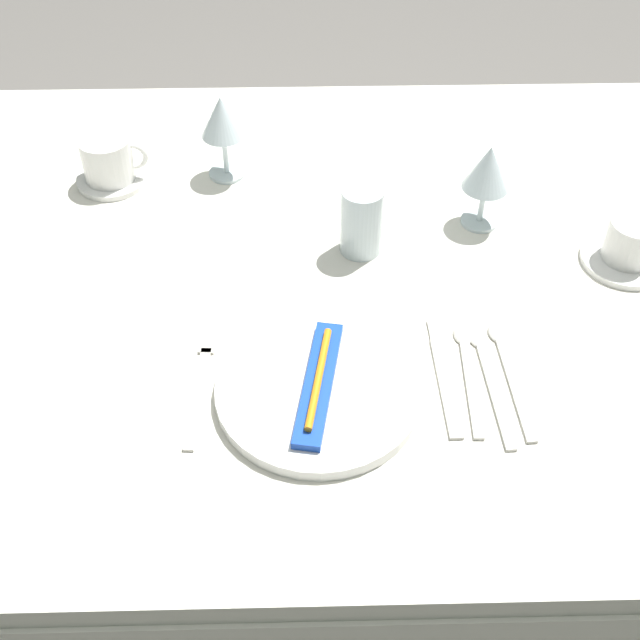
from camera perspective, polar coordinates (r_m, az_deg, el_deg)
ground_plane at (r=1.84m, az=-0.25°, el=-13.90°), size 6.00×6.00×0.00m
dining_table at (r=1.32m, az=-0.34°, el=1.06°), size 1.80×1.11×0.74m
dinner_plate at (r=1.08m, az=0.15°, el=-4.92°), size 0.27×0.27×0.02m
toothbrush_package at (r=1.07m, az=0.15°, el=-4.34°), size 0.07×0.21×0.02m
fork_outer at (r=1.11m, az=-8.30°, el=-4.29°), size 0.03×0.21×0.00m
dinner_knife at (r=1.11m, az=8.64°, el=-4.06°), size 0.02×0.21×0.00m
spoon_soup at (r=1.14m, az=10.23°, el=-3.03°), size 0.03×0.20×0.01m
spoon_dessert at (r=1.13m, az=11.61°, el=-3.44°), size 0.03×0.21×0.01m
spoon_tea at (r=1.15m, az=12.92°, el=-3.01°), size 0.03×0.21×0.01m
saucer_left at (r=1.36m, az=20.43°, el=4.00°), size 0.14×0.14×0.01m
coffee_cup_left at (r=1.33m, az=20.91°, el=5.24°), size 0.10×0.08×0.07m
saucer_right at (r=1.48m, az=-14.25°, el=9.47°), size 0.12×0.12×0.01m
coffee_cup_right at (r=1.46m, az=-14.48°, el=10.83°), size 0.11×0.09×0.07m
wine_glass_centre at (r=1.41m, az=-6.82°, el=13.61°), size 0.07×0.07×0.15m
wine_glass_left at (r=1.32m, az=11.58°, el=10.14°), size 0.07×0.07×0.14m
drink_tumbler at (r=1.27m, az=2.89°, el=6.68°), size 0.07×0.07×0.11m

